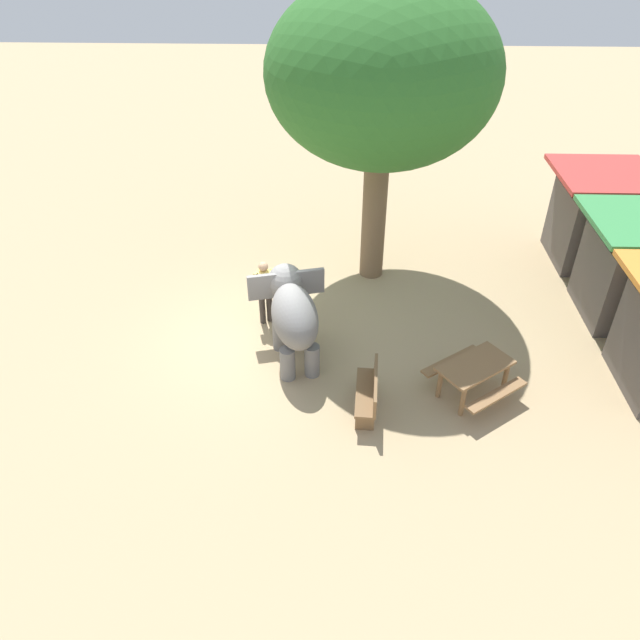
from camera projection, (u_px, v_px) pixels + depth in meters
name	position (u px, v px, depth m)	size (l,w,h in m)	color
ground_plane	(256.00, 336.00, 13.99)	(60.00, 60.00, 0.00)	tan
elephant	(292.00, 312.00, 12.83)	(2.55, 1.77, 1.75)	slate
person_handler	(265.00, 288.00, 13.90)	(0.32, 0.46, 1.62)	#3F3833
shade_tree_main	(382.00, 74.00, 13.22)	(5.65, 5.18, 7.12)	brown
wooden_bench	(369.00, 392.00, 11.78)	(1.42, 0.48, 0.88)	brown
picnic_table_near	(474.00, 372.00, 12.09)	(2.08, 2.08, 0.78)	olive
market_stall_red	(593.00, 222.00, 16.14)	(2.50, 2.50, 2.52)	#59514C
market_stall_green	(630.00, 273.00, 14.05)	(2.50, 2.50, 2.52)	#59514C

